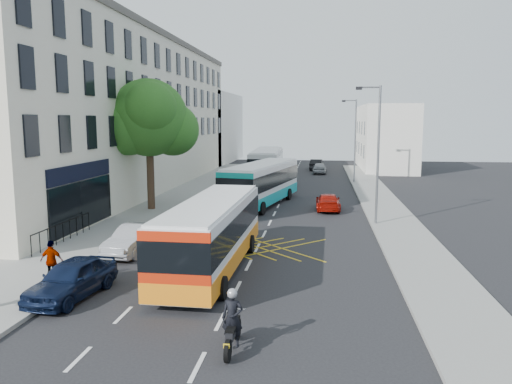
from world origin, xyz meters
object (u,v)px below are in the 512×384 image
(lamp_far, at_px, (354,136))
(bus_near, at_px, (212,233))
(parked_car_blue, at_px, (72,279))
(red_hatchback, at_px, (328,202))
(bus_mid, at_px, (262,183))
(distant_car_grey, at_px, (279,165))
(pedestrian_far, at_px, (52,261))
(distant_car_silver, at_px, (320,168))
(street_tree, at_px, (149,119))
(motorbike, at_px, (233,321))
(distant_car_dark, at_px, (317,165))
(lamp_near, at_px, (377,148))
(bus_far, at_px, (267,165))
(parked_car_silver, at_px, (134,239))

(lamp_far, relative_size, bus_near, 0.77)
(parked_car_blue, relative_size, red_hatchback, 1.01)
(bus_mid, relative_size, parked_car_blue, 2.79)
(distant_car_grey, height_order, pedestrian_far, pedestrian_far)
(bus_mid, xyz_separation_m, distant_car_silver, (4.15, 22.51, -0.97))
(street_tree, height_order, parked_car_blue, street_tree)
(motorbike, xyz_separation_m, distant_car_silver, (2.17, 45.75, -0.17))
(bus_mid, xyz_separation_m, distant_car_dark, (3.75, 26.69, -0.95))
(lamp_far, relative_size, distant_car_dark, 1.97)
(lamp_near, distance_m, distant_car_silver, 29.23)
(lamp_far, relative_size, distant_car_silver, 2.08)
(street_tree, relative_size, lamp_near, 1.10)
(bus_near, xyz_separation_m, bus_mid, (0.17, 16.03, 0.09))
(distant_car_silver, bearing_deg, lamp_far, 112.50)
(parked_car_blue, distance_m, distant_car_silver, 43.30)
(lamp_far, relative_size, motorbike, 4.04)
(bus_near, height_order, red_hatchback, bus_near)
(bus_near, xyz_separation_m, bus_far, (-0.96, 30.05, 0.18))
(bus_near, bearing_deg, pedestrian_far, -152.86)
(parked_car_blue, bearing_deg, parked_car_silver, 97.19)
(street_tree, xyz_separation_m, distant_car_dark, (11.01, 29.99, -5.62))
(bus_near, xyz_separation_m, pedestrian_far, (-5.58, -2.74, -0.60))
(parked_car_blue, bearing_deg, lamp_far, 77.89)
(lamp_near, relative_size, distant_car_grey, 1.79)
(bus_near, distance_m, parked_car_blue, 5.79)
(distant_car_grey, bearing_deg, bus_far, -83.55)
(parked_car_silver, bearing_deg, bus_mid, 79.68)
(bus_near, distance_m, pedestrian_far, 6.24)
(red_hatchback, distance_m, distant_car_silver, 23.97)
(bus_far, height_order, red_hatchback, bus_far)
(bus_mid, bearing_deg, pedestrian_far, -95.36)
(parked_car_silver, bearing_deg, distant_car_silver, 83.85)
(lamp_near, bearing_deg, bus_mid, 139.91)
(red_hatchback, relative_size, pedestrian_far, 2.55)
(motorbike, bearing_deg, red_hatchback, 83.63)
(lamp_near, height_order, parked_car_silver, lamp_near)
(bus_far, relative_size, parked_car_silver, 2.88)
(lamp_far, distance_m, distant_car_dark, 14.04)
(street_tree, height_order, pedestrian_far, street_tree)
(street_tree, height_order, lamp_near, street_tree)
(bus_mid, bearing_deg, lamp_near, -28.42)
(lamp_near, xyz_separation_m, bus_near, (-7.62, -9.76, -3.08))
(bus_far, bearing_deg, distant_car_dark, 67.21)
(distant_car_silver, bearing_deg, lamp_near, 98.43)
(bus_far, xyz_separation_m, motorbike, (3.11, -37.26, -0.89))
(motorbike, bearing_deg, parked_car_silver, 125.38)
(street_tree, xyz_separation_m, motorbike, (9.23, -19.94, -5.47))
(parked_car_blue, relative_size, pedestrian_far, 2.57)
(parked_car_blue, bearing_deg, pedestrian_far, 147.02)
(lamp_far, relative_size, bus_far, 0.69)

